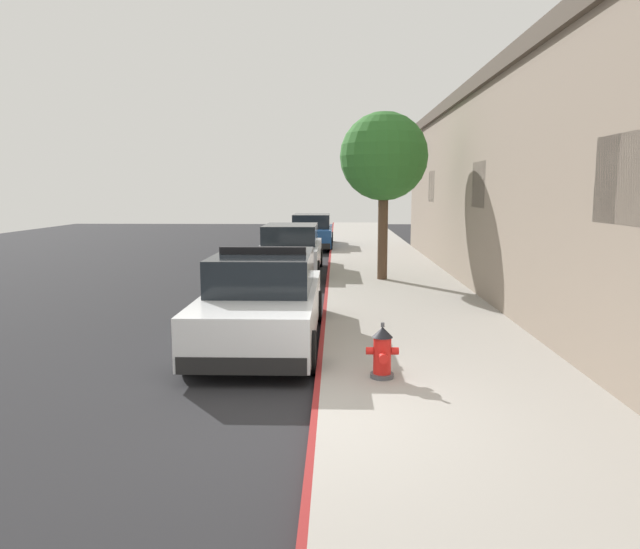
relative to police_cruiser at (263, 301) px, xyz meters
name	(u,v)px	position (x,y,z in m)	size (l,w,h in m)	color
ground_plane	(182,288)	(-3.13, 6.38, -0.84)	(32.72, 60.00, 0.20)	#232326
sidewalk_pavement	(393,283)	(2.87, 6.38, -0.68)	(3.62, 60.00, 0.13)	#9E9991
curb_painted_edge	(328,283)	(1.02, 6.38, -0.68)	(0.08, 60.00, 0.13)	maroon
storefront_building	(620,187)	(8.05, 4.45, 1.97)	(6.98, 25.61, 5.41)	gray
police_cruiser	(263,301)	(0.00, 0.00, 0.00)	(1.94, 4.84, 1.68)	white
parked_car_silver_ahead	(291,251)	(-0.19, 8.60, 0.00)	(1.94, 4.84, 1.56)	#B2B5BA
parked_car_dark_far	(312,232)	(0.13, 16.93, 0.00)	(1.94, 4.84, 1.56)	navy
fire_hydrant	(382,352)	(1.89, -2.29, -0.26)	(0.44, 0.40, 0.76)	#4C4C51
street_tree	(384,157)	(2.57, 6.66, 2.80)	(2.45, 2.45, 4.67)	brown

